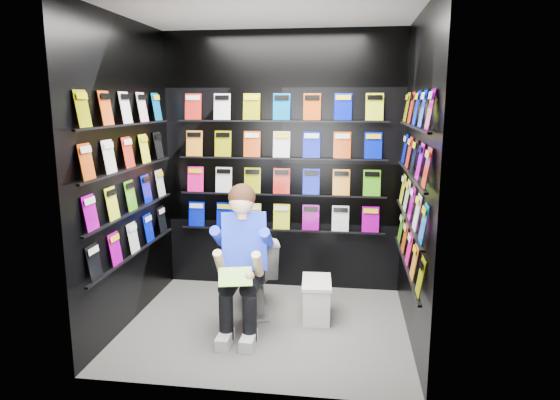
# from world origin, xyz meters

# --- Properties ---
(floor) EXTENTS (2.40, 2.40, 0.00)m
(floor) POSITION_xyz_m (0.00, 0.00, 0.00)
(floor) COLOR slate
(floor) RESTS_ON ground
(ceiling) EXTENTS (2.40, 2.40, 0.00)m
(ceiling) POSITION_xyz_m (0.00, 0.00, 2.60)
(ceiling) COLOR white
(ceiling) RESTS_ON floor
(wall_back) EXTENTS (2.40, 0.04, 2.60)m
(wall_back) POSITION_xyz_m (0.00, 1.00, 1.30)
(wall_back) COLOR black
(wall_back) RESTS_ON floor
(wall_front) EXTENTS (2.40, 0.04, 2.60)m
(wall_front) POSITION_xyz_m (0.00, -1.00, 1.30)
(wall_front) COLOR black
(wall_front) RESTS_ON floor
(wall_left) EXTENTS (0.04, 2.00, 2.60)m
(wall_left) POSITION_xyz_m (-1.20, 0.00, 1.30)
(wall_left) COLOR black
(wall_left) RESTS_ON floor
(wall_right) EXTENTS (0.04, 2.00, 2.60)m
(wall_right) POSITION_xyz_m (1.20, 0.00, 1.30)
(wall_right) COLOR black
(wall_right) RESTS_ON floor
(comics_back) EXTENTS (2.10, 0.06, 1.37)m
(comics_back) POSITION_xyz_m (0.00, 0.97, 1.31)
(comics_back) COLOR #C64610
(comics_back) RESTS_ON wall_back
(comics_left) EXTENTS (0.06, 1.70, 1.37)m
(comics_left) POSITION_xyz_m (-1.17, 0.00, 1.31)
(comics_left) COLOR #C64610
(comics_left) RESTS_ON wall_left
(comics_right) EXTENTS (0.06, 1.70, 1.37)m
(comics_right) POSITION_xyz_m (1.17, 0.00, 1.31)
(comics_right) COLOR #C64610
(comics_right) RESTS_ON wall_right
(toilet) EXTENTS (0.59, 0.83, 0.73)m
(toilet) POSITION_xyz_m (-0.18, 0.34, 0.37)
(toilet) COLOR silver
(toilet) RESTS_ON floor
(longbox) EXTENTS (0.26, 0.44, 0.32)m
(longbox) POSITION_xyz_m (0.42, 0.24, 0.16)
(longbox) COLOR silver
(longbox) RESTS_ON floor
(longbox_lid) EXTENTS (0.28, 0.46, 0.03)m
(longbox_lid) POSITION_xyz_m (0.42, 0.24, 0.33)
(longbox_lid) COLOR silver
(longbox_lid) RESTS_ON longbox
(reader) EXTENTS (0.66, 0.83, 1.34)m
(reader) POSITION_xyz_m (-0.18, -0.04, 0.76)
(reader) COLOR #273CED
(reader) RESTS_ON toilet
(held_comic) EXTENTS (0.29, 0.21, 0.11)m
(held_comic) POSITION_xyz_m (-0.18, -0.39, 0.58)
(held_comic) COLOR green
(held_comic) RESTS_ON reader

